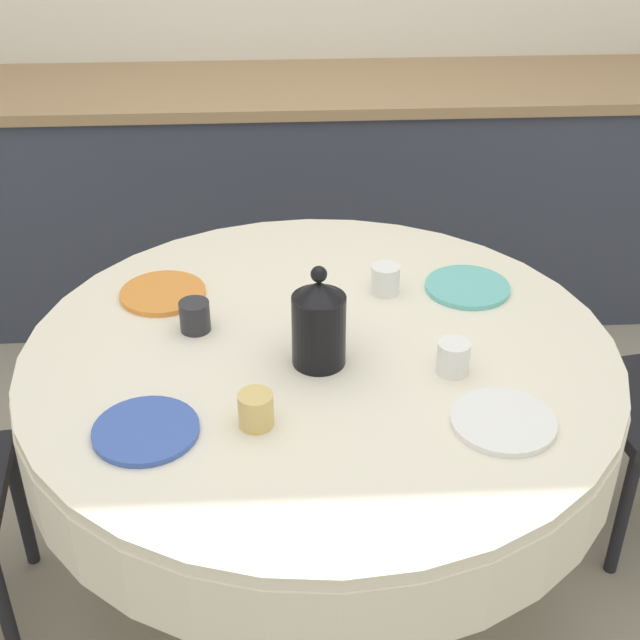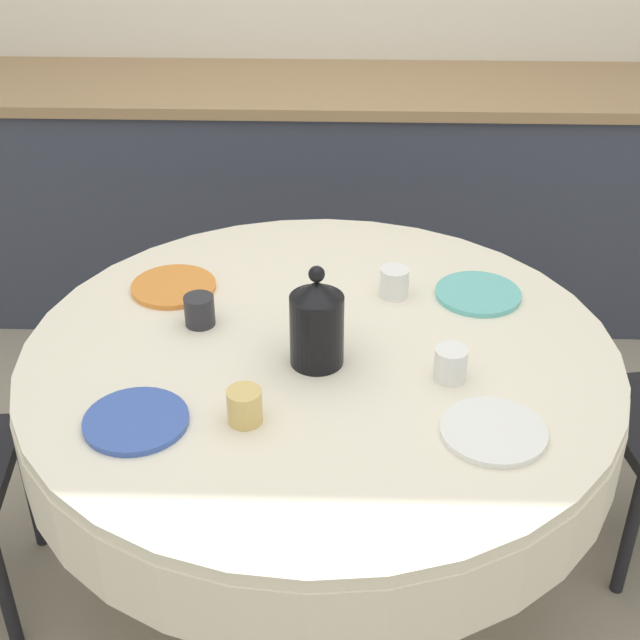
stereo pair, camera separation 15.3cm
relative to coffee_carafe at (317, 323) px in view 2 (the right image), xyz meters
name	(u,v)px [view 2 (the right image)]	position (x,y,z in m)	size (l,w,h in m)	color
ground_plane	(320,571)	(0.01, 0.06, -0.87)	(12.00, 12.00, 0.00)	#9E937F
kitchen_counter	(332,196)	(0.01, 1.59, -0.40)	(3.24, 0.64, 0.93)	#383D4C
dining_table	(320,389)	(0.01, 0.06, -0.23)	(1.44, 1.44, 0.76)	olive
plate_near_left	(136,421)	(-0.37, -0.24, -0.10)	(0.22, 0.22, 0.01)	#3856AD
cup_near_left	(245,406)	(-0.14, -0.22, -0.07)	(0.08, 0.08, 0.08)	#DBB766
plate_near_right	(493,431)	(0.38, -0.25, -0.10)	(0.22, 0.22, 0.01)	white
cup_near_right	(451,364)	(0.30, -0.06, -0.07)	(0.08, 0.08, 0.08)	white
plate_far_left	(174,287)	(-0.39, 0.33, -0.10)	(0.22, 0.22, 0.01)	orange
cup_far_left	(200,311)	(-0.30, 0.16, -0.07)	(0.08, 0.08, 0.08)	#28282D
plate_far_right	(478,294)	(0.41, 0.31, -0.10)	(0.22, 0.22, 0.01)	#60BCB7
cup_far_right	(394,282)	(0.19, 0.31, -0.07)	(0.08, 0.08, 0.08)	white
coffee_carafe	(317,323)	(0.00, 0.00, 0.00)	(0.12, 0.12, 0.25)	black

